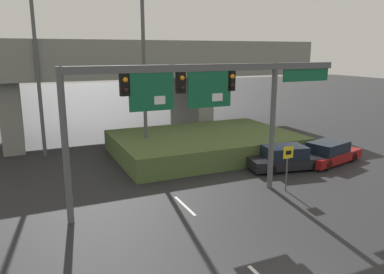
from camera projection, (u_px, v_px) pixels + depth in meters
name	position (u px, v px, depth m)	size (l,w,h in m)	color
lane_markings	(161.00, 183.00, 20.62)	(0.14, 22.66, 0.01)	silver
signal_gantry	(200.00, 93.00, 17.16)	(13.83, 0.44, 6.53)	#515456
speed_limit_sign	(287.00, 162.00, 19.13)	(0.60, 0.11, 2.42)	#4C4C4C
highway_light_pole_near	(36.00, 51.00, 24.28)	(0.70, 0.36, 13.41)	#515456
highway_light_pole_far	(143.00, 40.00, 23.83)	(0.70, 0.36, 14.88)	#515456
overpass_bridge	(108.00, 70.00, 30.49)	(34.85, 8.20, 7.89)	gray
grass_embankment	(205.00, 144.00, 26.49)	(12.40, 8.50, 1.39)	#4C6033
parked_sedan_near_right	(286.00, 158.00, 22.94)	(5.05, 2.68, 1.46)	black
parked_sedan_mid_right	(329.00, 153.00, 24.24)	(5.09, 3.01, 1.42)	maroon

